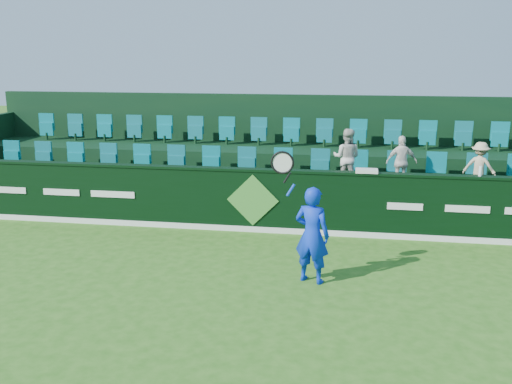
% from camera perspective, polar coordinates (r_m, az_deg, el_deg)
% --- Properties ---
extents(ground, '(60.00, 60.00, 0.00)m').
position_cam_1_polar(ground, '(8.57, -4.79, -11.90)').
color(ground, '#296317').
rests_on(ground, ground).
extents(sponsor_hoarding, '(16.00, 0.25, 1.35)m').
position_cam_1_polar(sponsor_hoarding, '(12.03, -0.23, -0.81)').
color(sponsor_hoarding, black).
rests_on(sponsor_hoarding, ground).
extents(stand_tier_front, '(16.00, 2.00, 0.80)m').
position_cam_1_polar(stand_tier_front, '(13.15, 0.56, -0.77)').
color(stand_tier_front, black).
rests_on(stand_tier_front, ground).
extents(stand_tier_back, '(16.00, 1.80, 1.30)m').
position_cam_1_polar(stand_tier_back, '(14.92, 1.68, 1.97)').
color(stand_tier_back, black).
rests_on(stand_tier_back, ground).
extents(stand_rear, '(16.00, 4.10, 2.60)m').
position_cam_1_polar(stand_rear, '(15.25, 1.93, 4.39)').
color(stand_rear, black).
rests_on(stand_rear, ground).
extents(seat_row_front, '(13.50, 0.50, 0.60)m').
position_cam_1_polar(seat_row_front, '(13.38, 0.83, 2.56)').
color(seat_row_front, '#09767E').
rests_on(seat_row_front, stand_tier_front).
extents(seat_row_back, '(13.50, 0.50, 0.60)m').
position_cam_1_polar(seat_row_back, '(15.05, 1.86, 5.75)').
color(seat_row_back, '#09767E').
rests_on(seat_row_back, stand_tier_back).
extents(tennis_player, '(1.09, 0.55, 2.27)m').
position_cam_1_polar(tennis_player, '(9.36, 5.58, -4.18)').
color(tennis_player, '#0C2FCD').
rests_on(tennis_player, ground).
extents(spectator_left, '(0.70, 0.60, 1.28)m').
position_cam_1_polar(spectator_left, '(12.80, 9.05, 3.43)').
color(spectator_left, beige).
rests_on(spectator_left, stand_tier_front).
extents(spectator_middle, '(0.71, 0.40, 1.15)m').
position_cam_1_polar(spectator_middle, '(12.86, 14.34, 2.92)').
color(spectator_middle, white).
rests_on(spectator_middle, stand_tier_front).
extents(spectator_right, '(0.78, 0.62, 1.06)m').
position_cam_1_polar(spectator_right, '(13.12, 21.45, 2.38)').
color(spectator_right, '#C4B58A').
rests_on(spectator_right, stand_tier_front).
extents(towel, '(0.44, 0.29, 0.07)m').
position_cam_1_polar(towel, '(11.72, 11.01, 2.10)').
color(towel, silver).
rests_on(towel, sponsor_hoarding).
extents(drinks_bottle, '(0.06, 0.06, 0.20)m').
position_cam_1_polar(drinks_bottle, '(11.97, 21.52, 1.96)').
color(drinks_bottle, white).
rests_on(drinks_bottle, sponsor_hoarding).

